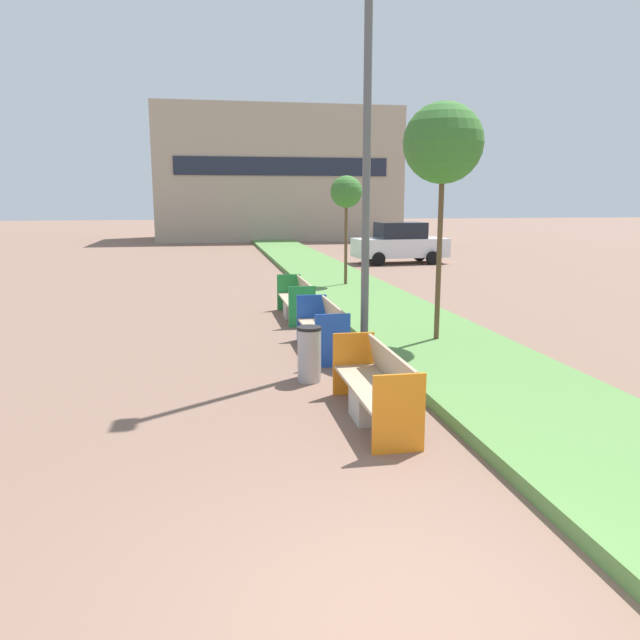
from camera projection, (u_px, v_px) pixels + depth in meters
name	position (u px, v px, depth m)	size (l,w,h in m)	color
ground_plane	(392.00, 618.00, 4.34)	(180.00, 180.00, 0.00)	#7A5B4C
planter_grass_strip	(377.00, 306.00, 16.48)	(2.80, 120.00, 0.18)	#568442
building_backdrop	(276.00, 176.00, 45.96)	(17.14, 8.39, 9.21)	tan
bench_orange_frame	(376.00, 392.00, 8.20)	(0.65, 2.29, 0.94)	#ADA8A0
bench_blue_frame	(323.00, 333.00, 11.87)	(0.65, 2.25, 0.94)	#ADA8A0
bench_green_frame	(297.00, 303.00, 15.34)	(0.65, 2.38, 0.94)	#ADA8A0
litter_bin	(309.00, 354.00, 9.93)	(0.39, 0.39, 0.89)	#9EA0A5
street_lamp_post	(368.00, 83.00, 10.40)	(0.24, 0.44, 8.79)	#56595B
sapling_tree_near	(443.00, 144.00, 11.56)	(1.50, 1.50, 4.65)	brown
sapling_tree_far	(346.00, 193.00, 19.66)	(1.01, 1.01, 3.62)	brown
parked_car_distant	(400.00, 243.00, 28.40)	(4.28, 2.00, 1.86)	silver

